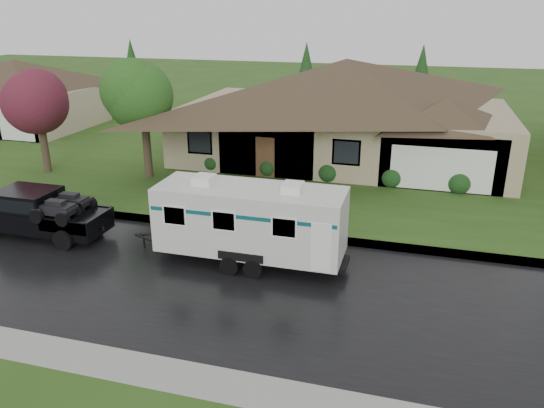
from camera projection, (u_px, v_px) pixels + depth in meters
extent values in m
plane|color=#2A4B17|center=(228.00, 256.00, 19.14)|extent=(140.00, 140.00, 0.00)
cube|color=black|center=(206.00, 281.00, 17.33)|extent=(140.00, 8.00, 0.01)
cube|color=gray|center=(247.00, 230.00, 21.14)|extent=(140.00, 0.50, 0.15)
cube|color=#2A4B17|center=(312.00, 151.00, 32.63)|extent=(140.00, 26.00, 0.15)
cube|color=gray|center=(343.00, 132.00, 30.67)|extent=(18.00, 10.00, 3.00)
pyramid|color=#382B1E|center=(347.00, 59.00, 29.24)|extent=(19.44, 10.80, 2.60)
cube|color=gray|center=(441.00, 154.00, 26.64)|extent=(5.76, 4.00, 2.70)
cube|color=#C1AF8F|center=(20.00, 107.00, 38.63)|extent=(10.00, 8.00, 2.80)
pyramid|color=#382B1E|center=(12.00, 59.00, 37.44)|extent=(10.80, 8.64, 2.00)
cube|color=#C1AF8F|center=(37.00, 117.00, 36.11)|extent=(3.20, 4.00, 2.52)
cylinder|color=#382B1E|center=(147.00, 152.00, 27.12)|extent=(0.41, 0.41, 2.63)
sphere|color=#2E6320|center=(143.00, 95.00, 26.12)|extent=(3.63, 3.63, 3.63)
cylinder|color=#382B1E|center=(45.00, 149.00, 28.04)|extent=(0.39, 0.39, 2.41)
sphere|color=maroon|center=(37.00, 99.00, 27.11)|extent=(3.33, 3.33, 3.33)
sphere|color=#143814|center=(212.00, 162.00, 28.39)|extent=(1.00, 1.00, 1.00)
sphere|color=#143814|center=(269.00, 166.00, 27.59)|extent=(1.00, 1.00, 1.00)
sphere|color=#143814|center=(328.00, 171.00, 26.78)|extent=(1.00, 1.00, 1.00)
sphere|color=#143814|center=(392.00, 176.00, 25.98)|extent=(1.00, 1.00, 1.00)
sphere|color=#143814|center=(459.00, 181.00, 25.18)|extent=(1.00, 1.00, 1.00)
cube|color=black|center=(39.00, 218.00, 20.64)|extent=(5.50, 1.83, 0.79)
cube|color=black|center=(28.00, 200.00, 20.49)|extent=(2.20, 1.72, 0.83)
cube|color=black|center=(28.00, 199.00, 20.47)|extent=(2.02, 1.76, 0.50)
cube|color=black|center=(77.00, 218.00, 20.13)|extent=(2.02, 1.74, 0.06)
cylinder|color=black|center=(19.00, 213.00, 22.01)|extent=(0.77, 0.29, 0.77)
cylinder|color=black|center=(64.00, 240.00, 19.50)|extent=(0.77, 0.29, 0.77)
cylinder|color=black|center=(92.00, 222.00, 21.12)|extent=(0.77, 0.29, 0.77)
cube|color=silver|center=(251.00, 219.00, 18.11)|extent=(6.42, 2.20, 2.25)
cube|color=black|center=(251.00, 252.00, 18.55)|extent=(6.79, 1.10, 0.13)
cube|color=#0B4A4E|center=(250.00, 205.00, 17.93)|extent=(6.29, 2.22, 0.13)
cube|color=white|center=(204.00, 180.00, 18.08)|extent=(0.64, 0.73, 0.29)
cube|color=white|center=(293.00, 188.00, 17.29)|extent=(0.64, 0.73, 0.29)
cylinder|color=black|center=(229.00, 266.00, 17.69)|extent=(0.64, 0.22, 0.64)
cylinder|color=black|center=(249.00, 240.00, 19.64)|extent=(0.64, 0.22, 0.64)
cylinder|color=black|center=(253.00, 269.00, 17.48)|extent=(0.64, 0.22, 0.64)
cylinder|color=black|center=(271.00, 242.00, 19.43)|extent=(0.64, 0.22, 0.64)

